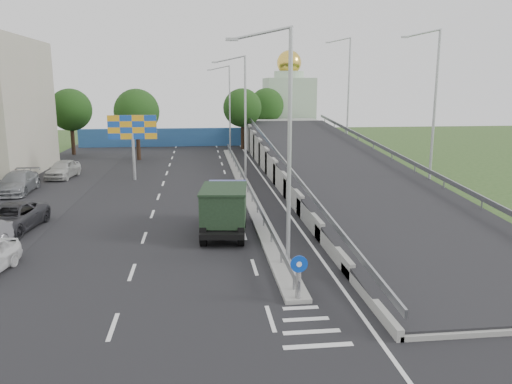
{
  "coord_description": "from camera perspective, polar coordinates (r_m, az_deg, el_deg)",
  "views": [
    {
      "loc": [
        -3.51,
        -14.72,
        7.88
      ],
      "look_at": [
        -0.47,
        11.73,
        2.2
      ],
      "focal_mm": 35.0,
      "sensor_mm": 36.0,
      "label": 1
    }
  ],
  "objects": [
    {
      "name": "overpass_ramp",
      "position": [
        40.72,
        9.21,
        3.23
      ],
      "size": [
        10.0,
        50.0,
        3.5
      ],
      "color": "gray",
      "rests_on": "ground"
    },
    {
      "name": "blue_wall",
      "position": [
        67.06,
        -6.99,
        6.24
      ],
      "size": [
        30.0,
        0.5,
        2.4
      ],
      "primitive_type": "cube",
      "color": "#2B5A9E",
      "rests_on": "ground"
    },
    {
      "name": "parked_car_e",
      "position": [
        46.54,
        -21.19,
        2.46
      ],
      "size": [
        2.38,
        4.83,
        1.58
      ],
      "primitive_type": "imported",
      "rotation": [
        0.0,
        0.0,
        -0.11
      ],
      "color": "#B9BAB5",
      "rests_on": "ground"
    },
    {
      "name": "lamp_post_far",
      "position": [
        60.87,
        -3.2,
        10.08
      ],
      "size": [
        2.74,
        0.18,
        10.08
      ],
      "color": "#B2B5B7",
      "rests_on": "median"
    },
    {
      "name": "parked_car_c",
      "position": [
        30.57,
        -26.27,
        -2.72
      ],
      "size": [
        3.14,
        5.68,
        1.5
      ],
      "primitive_type": "imported",
      "rotation": [
        0.0,
        0.0,
        -0.12
      ],
      "color": "#2D2D32",
      "rests_on": "ground"
    },
    {
      "name": "median",
      "position": [
        39.66,
        -1.36,
        0.72
      ],
      "size": [
        1.0,
        44.0,
        0.2
      ],
      "primitive_type": "cube",
      "color": "gray",
      "rests_on": "ground"
    },
    {
      "name": "billboard",
      "position": [
        43.23,
        -13.93,
        6.79
      ],
      "size": [
        4.0,
        0.24,
        5.5
      ],
      "color": "#B2B5B7",
      "rests_on": "ground"
    },
    {
      "name": "lamp_post_near",
      "position": [
        21.14,
        3.35,
        6.39
      ],
      "size": [
        2.74,
        0.18,
        10.08
      ],
      "color": "#B2B5B7",
      "rests_on": "median"
    },
    {
      "name": "lamp_post_mid",
      "position": [
        40.94,
        -1.5,
        9.14
      ],
      "size": [
        2.74,
        0.18,
        10.08
      ],
      "color": "#B2B5B7",
      "rests_on": "median"
    },
    {
      "name": "road_surface",
      "position": [
        35.61,
        -5.58,
        -0.8
      ],
      "size": [
        26.0,
        90.0,
        0.04
      ],
      "primitive_type": "cube",
      "color": "black",
      "rests_on": "ground"
    },
    {
      "name": "parking_strip",
      "position": [
        37.73,
        -25.73,
        -1.23
      ],
      "size": [
        8.0,
        90.0,
        0.05
      ],
      "primitive_type": "cube",
      "color": "black",
      "rests_on": "ground"
    },
    {
      "name": "tree_median_far",
      "position": [
        63.02,
        -1.57,
        9.58
      ],
      "size": [
        4.8,
        4.8,
        7.6
      ],
      "color": "black",
      "rests_on": "ground"
    },
    {
      "name": "church",
      "position": [
        75.98,
        3.74,
        10.08
      ],
      "size": [
        7.0,
        7.0,
        13.8
      ],
      "color": "#B2CCAD",
      "rests_on": "ground"
    },
    {
      "name": "sign_bollard",
      "position": [
        18.57,
        4.88,
        -9.65
      ],
      "size": [
        0.64,
        0.23,
        1.67
      ],
      "color": "black",
      "rests_on": "median"
    },
    {
      "name": "tree_left_mid",
      "position": [
        55.17,
        -13.48,
        8.91
      ],
      "size": [
        4.8,
        4.8,
        7.6
      ],
      "color": "black",
      "rests_on": "ground"
    },
    {
      "name": "tree_ramp_far",
      "position": [
        70.42,
        1.22,
        9.84
      ],
      "size": [
        4.8,
        4.8,
        7.6
      ],
      "color": "black",
      "rests_on": "ground"
    },
    {
      "name": "dump_truck",
      "position": [
        27.15,
        -3.57,
        -1.64
      ],
      "size": [
        2.89,
        6.24,
        2.66
      ],
      "rotation": [
        0.0,
        0.0,
        -0.11
      ],
      "color": "black",
      "rests_on": "ground"
    },
    {
      "name": "ground",
      "position": [
        17.07,
        6.3,
        -15.54
      ],
      "size": [
        160.0,
        160.0,
        0.0
      ],
      "primitive_type": "plane",
      "color": "#2D4C1E",
      "rests_on": "ground"
    },
    {
      "name": "parked_car_d",
      "position": [
        41.31,
        -25.61,
        0.97
      ],
      "size": [
        2.32,
        5.5,
        1.59
      ],
      "primitive_type": "imported",
      "rotation": [
        0.0,
        0.0,
        0.02
      ],
      "color": "gray",
      "rests_on": "ground"
    },
    {
      "name": "median_guardrail",
      "position": [
        39.53,
        -1.36,
        1.65
      ],
      "size": [
        0.09,
        44.0,
        0.71
      ],
      "color": "gray",
      "rests_on": "median"
    },
    {
      "name": "tree_left_far",
      "position": [
        61.52,
        -20.43,
        8.78
      ],
      "size": [
        4.8,
        4.8,
        7.6
      ],
      "color": "black",
      "rests_on": "ground"
    }
  ]
}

